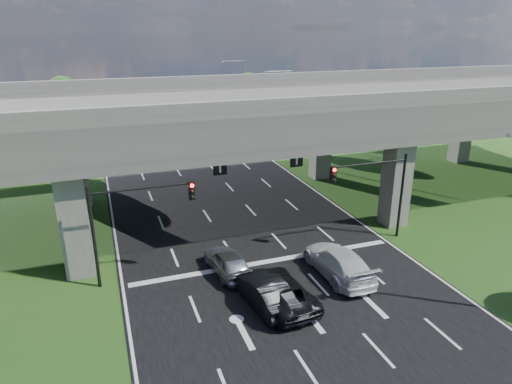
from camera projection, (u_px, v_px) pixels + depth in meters
ground at (289, 290)px, 25.57m from camera, size 160.00×160.00×0.00m
road at (237, 223)px, 34.43m from camera, size 18.00×120.00×0.03m
overpass at (227, 114)px, 33.51m from camera, size 80.00×15.00×10.00m
signal_right at (376, 184)px, 30.10m from camera, size 5.76×0.54×6.00m
signal_left at (133, 214)px, 25.18m from camera, size 5.76×0.54×6.00m
streetlight_far at (288, 109)px, 48.03m from camera, size 3.38×0.25×10.00m
streetlight_beyond at (242, 90)px, 62.21m from camera, size 3.38×0.25×10.00m
tree_left_near at (43, 131)px, 42.59m from camera, size 4.50×4.50×7.80m
tree_left_mid at (19, 124)px, 48.96m from camera, size 3.91×3.90×6.76m
tree_left_far at (61, 102)px, 56.98m from camera, size 4.80×4.80×8.32m
tree_right_near at (297, 113)px, 52.96m from camera, size 4.20×4.20×7.28m
tree_right_mid at (293, 104)px, 61.11m from camera, size 3.91×3.90×6.76m
tree_right_far at (246, 93)px, 66.72m from camera, size 4.50×4.50×7.80m
car_silver at (228, 261)px, 27.11m from camera, size 2.26×4.62×1.52m
car_dark at (265, 291)px, 23.99m from camera, size 2.18×4.92×1.57m
car_white at (338, 262)px, 26.86m from camera, size 2.39×5.82×1.69m
car_trailing at (279, 291)px, 24.10m from camera, size 2.98×5.66×1.52m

